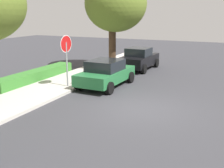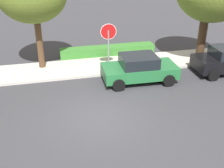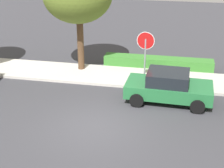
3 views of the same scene
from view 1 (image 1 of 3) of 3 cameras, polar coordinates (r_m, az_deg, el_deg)
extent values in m
plane|color=#38383D|center=(12.04, 5.85, -4.99)|extent=(60.00, 60.00, 0.00)
cube|color=beige|center=(14.56, -14.58, -1.68)|extent=(32.00, 2.66, 0.14)
cylinder|color=gray|center=(14.99, -9.15, 3.66)|extent=(0.08, 0.08, 2.48)
cylinder|color=white|center=(14.83, -9.32, 8.04)|extent=(0.89, 0.09, 0.89)
cylinder|color=red|center=(14.83, -9.32, 8.04)|extent=(0.83, 0.10, 0.84)
cube|color=#236B38|center=(15.45, -1.26, 1.75)|extent=(4.01, 1.97, 0.60)
cube|color=black|center=(15.28, -1.39, 3.83)|extent=(1.94, 1.68, 0.57)
cylinder|color=black|center=(17.09, -1.89, 2.00)|extent=(0.65, 0.24, 0.64)
cylinder|color=black|center=(16.32, 3.80, 1.38)|extent=(0.65, 0.24, 0.64)
cylinder|color=black|center=(14.85, -6.82, 0.00)|extent=(0.65, 0.24, 0.64)
cylinder|color=black|center=(13.95, -0.49, -0.83)|extent=(0.65, 0.24, 0.64)
cube|color=black|center=(20.19, 5.54, 4.82)|extent=(3.90, 1.89, 0.70)
cube|color=black|center=(19.98, 5.44, 6.54)|extent=(1.68, 1.59, 0.56)
cylinder|color=black|center=(21.76, 4.67, 4.64)|extent=(0.65, 0.25, 0.64)
cylinder|color=black|center=(21.17, 9.00, 4.24)|extent=(0.65, 0.25, 0.64)
cylinder|color=black|center=(19.41, 1.73, 3.50)|extent=(0.65, 0.25, 0.64)
cylinder|color=black|center=(18.76, 6.50, 3.03)|extent=(0.65, 0.25, 0.64)
cylinder|color=#422D1E|center=(19.99, 0.06, 7.69)|extent=(0.51, 0.51, 3.31)
ellipsoid|color=olive|center=(19.96, 0.75, 16.05)|extent=(4.27, 4.27, 3.87)
cylinder|color=gold|center=(22.25, 2.95, 4.77)|extent=(0.22, 0.22, 0.55)
sphere|color=gold|center=(22.19, 2.97, 5.62)|extent=(0.21, 0.21, 0.21)
cylinder|color=gold|center=(22.37, 3.10, 4.96)|extent=(0.08, 0.09, 0.09)
cube|color=#387A2D|center=(17.07, -15.17, 1.55)|extent=(6.27, 0.89, 0.68)
camera|label=2|loc=(11.34, 64.68, 19.97)|focal=45.00mm
camera|label=3|loc=(16.42, 58.27, 19.17)|focal=55.00mm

